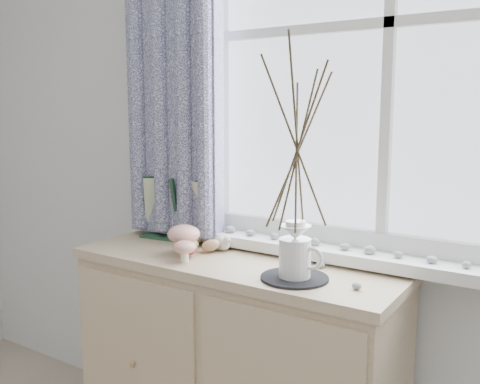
% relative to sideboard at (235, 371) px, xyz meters
% --- Properties ---
extents(sideboard, '(1.20, 0.45, 0.85)m').
position_rel_sideboard_xyz_m(sideboard, '(0.00, 0.00, 0.00)').
color(sideboard, '#C3B088').
rests_on(sideboard, ground).
extents(botanical_book, '(0.39, 0.17, 0.26)m').
position_rel_sideboard_xyz_m(botanical_book, '(-0.35, 0.08, 0.56)').
color(botanical_book, '#1C3C28').
rests_on(botanical_book, sideboard).
extents(toadstool_cluster, '(0.16, 0.17, 0.11)m').
position_rel_sideboard_xyz_m(toadstool_cluster, '(-0.17, -0.08, 0.49)').
color(toadstool_cluster, white).
rests_on(toadstool_cluster, sideboard).
extents(wooden_eggs, '(0.17, 0.17, 0.07)m').
position_rel_sideboard_xyz_m(wooden_eggs, '(-0.17, -0.00, 0.45)').
color(wooden_eggs, tan).
rests_on(wooden_eggs, sideboard).
extents(songbird_figurine, '(0.12, 0.09, 0.06)m').
position_rel_sideboard_xyz_m(songbird_figurine, '(-0.11, 0.07, 0.45)').
color(songbird_figurine, beige).
rests_on(songbird_figurine, sideboard).
extents(crocheted_doily, '(0.21, 0.21, 0.01)m').
position_rel_sideboard_xyz_m(crocheted_doily, '(0.28, -0.09, 0.43)').
color(crocheted_doily, black).
rests_on(crocheted_doily, sideboard).
extents(twig_pitcher, '(0.34, 0.34, 0.75)m').
position_rel_sideboard_xyz_m(twig_pitcher, '(0.28, -0.09, 0.85)').
color(twig_pitcher, white).
rests_on(twig_pitcher, crocheted_doily).
extents(sideboard_pebbles, '(0.33, 0.23, 0.02)m').
position_rel_sideboard_xyz_m(sideboard_pebbles, '(0.30, 0.00, 0.43)').
color(sideboard_pebbles, '#969699').
rests_on(sideboard_pebbles, sideboard).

